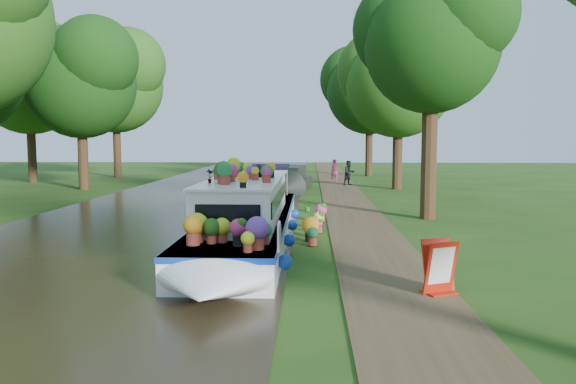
{
  "coord_description": "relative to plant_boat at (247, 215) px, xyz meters",
  "views": [
    {
      "loc": [
        -0.49,
        -17.57,
        2.97
      ],
      "look_at": [
        -1.19,
        -0.36,
        1.3
      ],
      "focal_mm": 35.0,
      "sensor_mm": 36.0,
      "label": 1
    }
  ],
  "objects": [
    {
      "name": "canal_water",
      "position": [
        -3.75,
        2.35,
        -0.84
      ],
      "size": [
        10.0,
        100.0,
        0.02
      ],
      "primitive_type": "cube",
      "color": "black",
      "rests_on": "ground"
    },
    {
      "name": "ground",
      "position": [
        2.25,
        2.35,
        -0.85
      ],
      "size": [
        100.0,
        100.0,
        0.0
      ],
      "primitive_type": "plane",
      "color": "#1E3E0F",
      "rests_on": "ground"
    },
    {
      "name": "tree_near_overhang",
      "position": [
        6.04,
        5.42,
        5.75
      ],
      "size": [
        5.52,
        5.28,
        8.99
      ],
      "color": "black",
      "rests_on": "ground"
    },
    {
      "name": "tree_near_far",
      "position": [
        6.23,
        28.44,
        6.2
      ],
      "size": [
        7.59,
        7.26,
        10.3
      ],
      "color": "black",
      "rests_on": "ground"
    },
    {
      "name": "tree_near_mid",
      "position": [
        6.73,
        17.43,
        5.58
      ],
      "size": [
        6.9,
        6.6,
        9.4
      ],
      "color": "black",
      "rests_on": "ground"
    },
    {
      "name": "tree_far_h",
      "position": [
        -16.77,
        21.45,
        6.28
      ],
      "size": [
        7.82,
        7.48,
        10.49
      ],
      "color": "black",
      "rests_on": "ground"
    },
    {
      "name": "plant_boat",
      "position": [
        0.0,
        0.0,
        0.0
      ],
      "size": [
        2.29,
        13.52,
        2.23
      ],
      "color": "white",
      "rests_on": "canal_water"
    },
    {
      "name": "pedestrian_dark",
      "position": [
        4.15,
        19.76,
        -0.06
      ],
      "size": [
        0.93,
        0.88,
        1.52
      ],
      "primitive_type": "imported",
      "rotation": [
        0.0,
        0.0,
        0.57
      ],
      "color": "black",
      "rests_on": "towpath"
    },
    {
      "name": "tree_far_c",
      "position": [
        -11.27,
        16.44,
        5.67
      ],
      "size": [
        7.13,
        6.82,
        9.59
      ],
      "color": "black",
      "rests_on": "ground"
    },
    {
      "name": "towpath",
      "position": [
        3.45,
        2.35,
        -0.84
      ],
      "size": [
        2.2,
        100.0,
        0.03
      ],
      "primitive_type": "cube",
      "color": "#443620",
      "rests_on": "ground"
    },
    {
      "name": "tree_far_d",
      "position": [
        -12.77,
        26.45,
        6.55
      ],
      "size": [
        8.05,
        7.7,
        10.85
      ],
      "color": "black",
      "rests_on": "ground"
    },
    {
      "name": "pedestrian_pink",
      "position": [
        3.34,
        21.72,
        -0.06
      ],
      "size": [
        0.64,
        0.5,
        1.53
      ],
      "primitive_type": "imported",
      "rotation": [
        0.0,
        0.0,
        0.28
      ],
      "color": "#E15C98",
      "rests_on": "towpath"
    },
    {
      "name": "sandwich_board",
      "position": [
        4.2,
        -4.7,
        -0.36
      ],
      "size": [
        0.71,
        0.74,
        1.02
      ],
      "rotation": [
        0.0,
        0.0,
        0.42
      ],
      "color": "#AD1D0C",
      "rests_on": "towpath"
    },
    {
      "name": "verge_plant",
      "position": [
        1.65,
        7.32,
        -0.65
      ],
      "size": [
        0.46,
        0.43,
        0.41
      ],
      "primitive_type": "imported",
      "rotation": [
        0.0,
        0.0,
        -0.36
      ],
      "color": "#296C20",
      "rests_on": "ground"
    },
    {
      "name": "second_boat",
      "position": [
        0.5,
        16.19,
        -0.3
      ],
      "size": [
        2.68,
        7.25,
        1.37
      ],
      "rotation": [
        0.0,
        0.0,
        -0.11
      ],
      "color": "black",
      "rests_on": "canal_water"
    }
  ]
}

